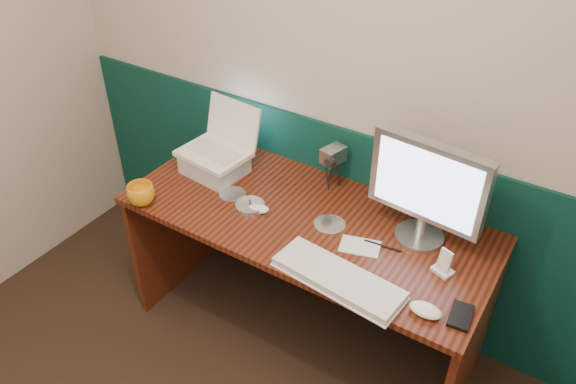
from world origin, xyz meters
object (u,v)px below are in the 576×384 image
Objects in this scene: monitor at (427,191)px; mug at (141,194)px; laptop at (212,132)px; keyboard at (338,279)px; camcorder at (333,167)px; desk at (305,279)px.

mug is at bearing -152.89° from monitor.
keyboard is at bearing -15.61° from laptop.
camcorder is at bearing 126.80° from keyboard.
desk is 3.19× the size of keyboard.
keyboard is 2.49× the size of camcorder.
camcorder is at bearing 41.52° from mug.
keyboard is at bearing -44.22° from camcorder.
monitor is at bearing 21.29° from mug.
camcorder reaches higher than keyboard.
keyboard is 4.13× the size of mug.
monitor is 0.93× the size of keyboard.
laptop is at bearing -144.12° from camcorder.
desk is 13.20× the size of mug.
laptop is 2.54× the size of mug.
desk is 0.77m from monitor.
camcorder is (-0.32, 0.53, 0.09)m from keyboard.
monitor is 0.51m from camcorder.
monitor reaches higher than camcorder.
monitor is 2.33× the size of camcorder.
monitor is (1.00, 0.07, 0.01)m from laptop.
keyboard is (-0.16, -0.40, -0.22)m from monitor.
mug is (-1.12, -0.44, -0.19)m from monitor.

